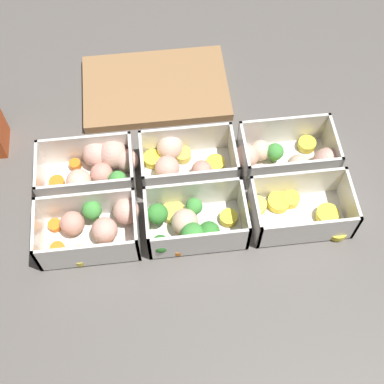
{
  "coord_description": "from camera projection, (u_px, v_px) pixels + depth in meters",
  "views": [
    {
      "loc": [
        -0.05,
        -0.45,
        0.81
      ],
      "look_at": [
        0.0,
        0.0,
        0.02
      ],
      "focal_mm": 50.0,
      "sensor_mm": 36.0,
      "label": 1
    }
  ],
  "objects": [
    {
      "name": "cutting_board",
      "position": [
        156.0,
        88.0,
        1.04
      ],
      "size": [
        0.28,
        0.18,
        0.02
      ],
      "color": "olive",
      "rests_on": "ground_plane"
    },
    {
      "name": "container_near_left",
      "position": [
        95.0,
        227.0,
        0.87
      ],
      "size": [
        0.18,
        0.12,
        0.07
      ],
      "color": "silver",
      "rests_on": "ground_plane"
    },
    {
      "name": "container_near_center",
      "position": [
        190.0,
        224.0,
        0.87
      ],
      "size": [
        0.16,
        0.11,
        0.07
      ],
      "color": "silver",
      "rests_on": "ground_plane"
    },
    {
      "name": "container_near_right",
      "position": [
        300.0,
        211.0,
        0.89
      ],
      "size": [
        0.17,
        0.11,
        0.07
      ],
      "color": "silver",
      "rests_on": "ground_plane"
    },
    {
      "name": "container_far_right",
      "position": [
        288.0,
        157.0,
        0.94
      ],
      "size": [
        0.2,
        0.11,
        0.07
      ],
      "color": "silver",
      "rests_on": "ground_plane"
    },
    {
      "name": "ground_plane",
      "position": [
        192.0,
        199.0,
        0.93
      ],
      "size": [
        4.0,
        4.0,
        0.0
      ],
      "primitive_type": "plane",
      "color": "#56514C"
    },
    {
      "name": "container_far_center",
      "position": [
        181.0,
        162.0,
        0.94
      ],
      "size": [
        0.17,
        0.12,
        0.07
      ],
      "color": "silver",
      "rests_on": "ground_plane"
    },
    {
      "name": "container_far_left",
      "position": [
        95.0,
        170.0,
        0.93
      ],
      "size": [
        0.18,
        0.14,
        0.07
      ],
      "color": "silver",
      "rests_on": "ground_plane"
    }
  ]
}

